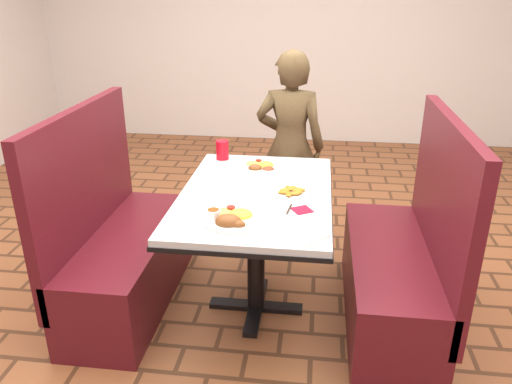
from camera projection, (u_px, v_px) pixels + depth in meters
dining_table at (256, 208)px, 2.71m from camera, size 0.81×1.21×0.75m
booth_bench_left at (122, 251)px, 2.93m from camera, size 0.47×1.20×1.17m
booth_bench_right at (400, 269)px, 2.74m from camera, size 0.47×1.20×1.17m
diner_person at (290, 146)px, 3.62m from camera, size 0.53×0.37×1.38m
near_dinner_plate at (231, 216)px, 2.33m from camera, size 0.28×0.28×0.09m
far_dinner_plate at (261, 165)px, 3.00m from camera, size 0.25×0.25×0.06m
plantain_plate at (292, 193)px, 2.63m from camera, size 0.20×0.20×0.03m
maroon_napkin at (302, 210)px, 2.46m from camera, size 0.12×0.12×0.00m
spoon_utensil at (289, 209)px, 2.46m from camera, size 0.03×0.13×0.00m
red_tumbler at (222, 150)px, 3.15m from camera, size 0.08×0.08×0.12m
paper_napkin at (302, 233)px, 2.23m from camera, size 0.26×0.26×0.01m
knife_utensil at (230, 221)px, 2.33m from camera, size 0.09×0.14×0.00m
fork_utensil at (222, 225)px, 2.29m from camera, size 0.02×0.15×0.00m
lettuce_shreds at (265, 188)px, 2.72m from camera, size 0.28×0.32×0.00m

